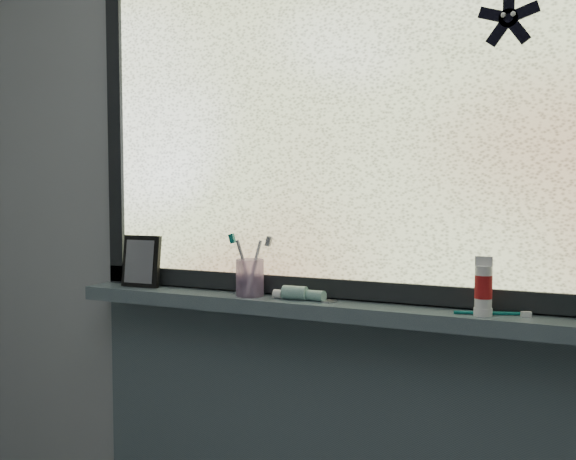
# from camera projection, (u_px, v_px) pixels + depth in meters

# --- Properties ---
(wall_back) EXTENTS (3.00, 0.01, 2.50)m
(wall_back) POSITION_uv_depth(u_px,v_px,m) (351.00, 214.00, 1.74)
(wall_back) COLOR #9EA3A8
(wall_back) RESTS_ON ground
(windowsill) EXTENTS (1.62, 0.14, 0.04)m
(windowsill) POSITION_uv_depth(u_px,v_px,m) (341.00, 310.00, 1.69)
(windowsill) COLOR #4D5E66
(windowsill) RESTS_ON wall_back
(window_pane) EXTENTS (1.50, 0.01, 1.00)m
(window_pane) POSITION_uv_depth(u_px,v_px,m) (349.00, 109.00, 1.70)
(window_pane) COLOR silver
(window_pane) RESTS_ON wall_back
(frame_bottom) EXTENTS (1.60, 0.03, 0.05)m
(frame_bottom) POSITION_uv_depth(u_px,v_px,m) (348.00, 289.00, 1.73)
(frame_bottom) COLOR black
(frame_bottom) RESTS_ON windowsill
(frame_left) EXTENTS (0.05, 0.03, 1.10)m
(frame_left) POSITION_uv_depth(u_px,v_px,m) (117.00, 122.00, 2.03)
(frame_left) COLOR black
(frame_left) RESTS_ON wall_back
(starfish_sticker) EXTENTS (0.15, 0.02, 0.15)m
(starfish_sticker) POSITION_uv_depth(u_px,v_px,m) (509.00, 18.00, 1.51)
(starfish_sticker) COLOR black
(starfish_sticker) RESTS_ON window_pane
(vanity_mirror) EXTENTS (0.13, 0.07, 0.16)m
(vanity_mirror) POSITION_uv_depth(u_px,v_px,m) (141.00, 261.00, 1.95)
(vanity_mirror) COLOR black
(vanity_mirror) RESTS_ON windowsill
(toothpaste_tube) EXTENTS (0.21, 0.05, 0.04)m
(toothpaste_tube) POSITION_uv_depth(u_px,v_px,m) (302.00, 293.00, 1.72)
(toothpaste_tube) COLOR silver
(toothpaste_tube) RESTS_ON windowsill
(toothbrush_cup) EXTENTS (0.09, 0.09, 0.10)m
(toothbrush_cup) POSITION_uv_depth(u_px,v_px,m) (250.00, 278.00, 1.79)
(toothbrush_cup) COLOR #C9A3D7
(toothbrush_cup) RESTS_ON windowsill
(toothbrush_lying) EXTENTS (0.19, 0.08, 0.01)m
(toothbrush_lying) POSITION_uv_depth(u_px,v_px,m) (487.00, 312.00, 1.52)
(toothbrush_lying) COLOR #0B6762
(toothbrush_lying) RESTS_ON windowsill
(cream_tube) EXTENTS (0.05, 0.05, 0.10)m
(cream_tube) POSITION_uv_depth(u_px,v_px,m) (483.00, 284.00, 1.51)
(cream_tube) COLOR silver
(cream_tube) RESTS_ON windowsill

